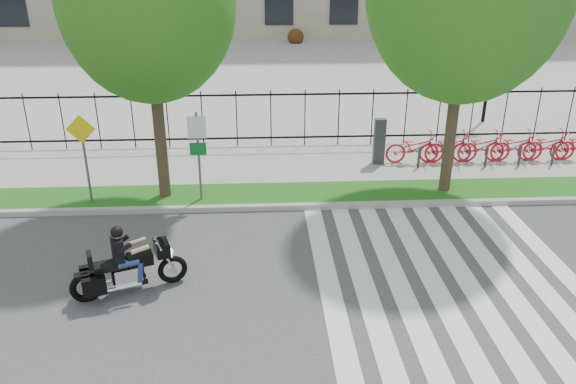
{
  "coord_description": "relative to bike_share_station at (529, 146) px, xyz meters",
  "views": [
    {
      "loc": [
        0.77,
        -9.93,
        6.57
      ],
      "look_at": [
        1.47,
        3.0,
        0.99
      ],
      "focal_mm": 35.0,
      "sensor_mm": 36.0,
      "label": 1
    }
  ],
  "objects": [
    {
      "name": "curb",
      "position": [
        -9.65,
        -3.1,
        -0.59
      ],
      "size": [
        60.0,
        0.2,
        0.15
      ],
      "primitive_type": "cube",
      "color": "#999790",
      "rests_on": "ground"
    },
    {
      "name": "crosswalk_stripes",
      "position": [
        -4.82,
        -7.2,
        -0.66
      ],
      "size": [
        5.7,
        8.0,
        0.01
      ],
      "primitive_type": null,
      "color": "silver",
      "rests_on": "ground"
    },
    {
      "name": "iron_fence",
      "position": [
        -9.65,
        2.0,
        0.49
      ],
      "size": [
        30.0,
        0.06,
        2.0
      ],
      "primitive_type": null,
      "color": "black",
      "rests_on": "sidewalk"
    },
    {
      "name": "grass_verge",
      "position": [
        -9.65,
        -2.25,
        -0.59
      ],
      "size": [
        60.0,
        1.5,
        0.15
      ],
      "primitive_type": "cube",
      "color": "#174F13",
      "rests_on": "ground"
    },
    {
      "name": "sign_pole_regulatory",
      "position": [
        -10.53,
        -2.62,
        1.08
      ],
      "size": [
        0.5,
        0.09,
        2.5
      ],
      "color": "#59595B",
      "rests_on": "grass_verge"
    },
    {
      "name": "plaza",
      "position": [
        -9.65,
        17.8,
        -0.61
      ],
      "size": [
        80.0,
        34.0,
        0.1
      ],
      "primitive_type": "cube",
      "color": "gray",
      "rests_on": "ground"
    },
    {
      "name": "sidewalk",
      "position": [
        -9.65,
        0.25,
        -0.59
      ],
      "size": [
        60.0,
        3.5,
        0.15
      ],
      "primitive_type": "cube",
      "color": "gray",
      "rests_on": "ground"
    },
    {
      "name": "ground",
      "position": [
        -9.65,
        -7.2,
        -0.66
      ],
      "size": [
        120.0,
        120.0,
        0.0
      ],
      "primitive_type": "plane",
      "color": "#3E3E41",
      "rests_on": "ground"
    },
    {
      "name": "street_tree_1",
      "position": [
        -11.59,
        -2.25,
        4.74
      ],
      "size": [
        4.45,
        4.45,
        7.82
      ],
      "color": "#33251C",
      "rests_on": "grass_verge"
    },
    {
      "name": "motorcycle_rider",
      "position": [
        -11.63,
        -6.97,
        -0.04
      ],
      "size": [
        2.3,
        1.19,
        1.86
      ],
      "color": "black",
      "rests_on": "ground"
    },
    {
      "name": "lamp_post_right",
      "position": [
        0.35,
        4.8,
        2.54
      ],
      "size": [
        1.06,
        0.7,
        4.25
      ],
      "color": "black",
      "rests_on": "ground"
    },
    {
      "name": "bike_share_station",
      "position": [
        0.0,
        0.0,
        0.0
      ],
      "size": [
        10.05,
        0.88,
        1.5
      ],
      "color": "#2D2D33",
      "rests_on": "sidewalk"
    },
    {
      "name": "sign_pole_warning",
      "position": [
        -13.57,
        -2.62,
        1.08
      ],
      "size": [
        0.78,
        0.09,
        2.49
      ],
      "color": "#59595B",
      "rests_on": "grass_verge"
    }
  ]
}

